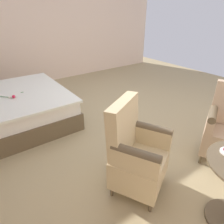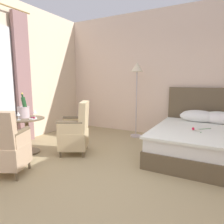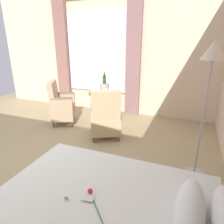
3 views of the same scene
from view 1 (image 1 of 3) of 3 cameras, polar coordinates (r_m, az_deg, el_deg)
name	(u,v)px [view 1 (image 1 of 3)]	position (r m, az deg, el deg)	size (l,w,h in m)	color
ground_plane	(128,118)	(3.65, 4.60, -1.65)	(7.57, 7.57, 0.00)	tan
wall_far_side	(56,17)	(5.73, -15.84, 24.67)	(0.12, 6.19, 3.15)	beige
armchair_by_window	(136,155)	(2.13, 7.00, -12.03)	(0.72, 0.73, 1.01)	brown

